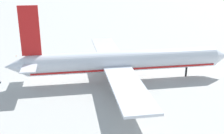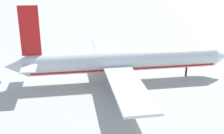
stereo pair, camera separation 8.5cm
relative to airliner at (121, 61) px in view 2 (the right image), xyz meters
The scene contains 3 objects.
ground_plane 6.90m from the airliner, ahead, with size 600.00×600.00×0.00m, color #B2B2AD.
airliner is the anchor object (origin of this frame).
traffic_cone_1 52.99m from the airliner, 142.62° to the left, with size 0.36×0.36×0.55m, color orange.
Camera 2 is at (-13.02, -87.37, 36.12)m, focal length 44.60 mm.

